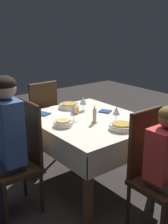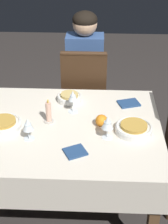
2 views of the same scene
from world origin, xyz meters
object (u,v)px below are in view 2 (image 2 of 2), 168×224
(wine_glass_north, at_px, (73,97))
(orange_fruit, at_px, (101,120))
(candle_centerpiece, at_px, (49,114))
(dining_table, at_px, (69,138))
(wine_glass_west, at_px, (28,125))
(bowl_east, at_px, (134,128))
(bowl_west, at_px, (3,124))
(napkin_red_folded, at_px, (129,103))
(person_adult_denim, at_px, (85,74))
(wine_glass_east, at_px, (108,123))
(napkin_spare_side, at_px, (75,152))
(chair_north, at_px, (84,100))
(bowl_north, at_px, (69,97))

(wine_glass_north, bearing_deg, orange_fruit, -39.97)
(candle_centerpiece, xyz_separation_m, orange_fruit, (0.34, -0.03, -0.02))
(dining_table, bearing_deg, wine_glass_west, -145.67)
(dining_table, bearing_deg, bowl_east, -7.05)
(candle_centerpiece, bearing_deg, bowl_west, -164.46)
(bowl_east, relative_size, napkin_red_folded, 1.35)
(candle_centerpiece, bearing_deg, wine_glass_west, -116.64)
(person_adult_denim, distance_m, wine_glass_east, 1.00)
(bowl_west, distance_m, wine_glass_east, 0.66)
(bowl_east, bearing_deg, wine_glass_east, -157.34)
(person_adult_denim, height_order, napkin_spare_side, person_adult_denim)
(dining_table, xyz_separation_m, wine_glass_north, (0.02, 0.17, 0.21))
(bowl_east, bearing_deg, wine_glass_north, 150.46)
(person_adult_denim, bearing_deg, chair_north, 90.00)
(person_adult_denim, xyz_separation_m, candle_centerpiece, (-0.20, -0.82, 0.10))
(bowl_west, xyz_separation_m, wine_glass_east, (0.65, -0.08, 0.08))
(chair_north, xyz_separation_m, wine_glass_north, (-0.05, -0.53, 0.32))
(person_adult_denim, xyz_separation_m, bowl_west, (-0.47, -0.89, 0.06))
(person_adult_denim, relative_size, napkin_spare_side, 8.13)
(wine_glass_east, relative_size, napkin_red_folded, 0.90)
(wine_glass_east, bearing_deg, person_adult_denim, 100.14)
(wine_glass_west, bearing_deg, candle_centerpiece, 63.36)
(bowl_west, bearing_deg, wine_glass_west, -31.45)
(bowl_west, relative_size, candle_centerpiece, 1.36)
(bowl_east, xyz_separation_m, napkin_spare_side, (-0.34, -0.22, -0.02))
(dining_table, distance_m, orange_fruit, 0.25)
(bowl_east, height_order, napkin_red_folded, bowl_east)
(person_adult_denim, height_order, wine_glass_west, person_adult_denim)
(person_adult_denim, distance_m, orange_fruit, 0.86)
(dining_table, relative_size, bowl_east, 5.16)
(person_adult_denim, bearing_deg, napkin_red_folded, 120.39)
(wine_glass_north, bearing_deg, wine_glass_west, -126.65)
(dining_table, relative_size, bowl_west, 5.21)
(chair_north, distance_m, bowl_east, 0.86)
(chair_north, bearing_deg, wine_glass_north, 84.48)
(bowl_north, height_order, napkin_red_folded, bowl_north)
(wine_glass_west, height_order, napkin_red_folded, wine_glass_west)
(napkin_red_folded, bearing_deg, dining_table, -143.90)
(napkin_spare_side, bearing_deg, bowl_east, 32.73)
(bowl_north, distance_m, wine_glass_north, 0.18)
(bowl_north, height_order, wine_glass_east, wine_glass_east)
(wine_glass_east, bearing_deg, napkin_spare_side, -139.78)
(bowl_north, xyz_separation_m, bowl_west, (-0.38, -0.36, -0.00))
(bowl_west, distance_m, bowl_east, 0.81)
(dining_table, height_order, bowl_west, bowl_west)
(person_adult_denim, height_order, napkin_red_folded, person_adult_denim)
(wine_glass_east, height_order, napkin_red_folded, wine_glass_east)
(wine_glass_west, bearing_deg, orange_fruit, 20.66)
(wine_glass_west, height_order, wine_glass_east, wine_glass_east)
(napkin_red_folded, bearing_deg, napkin_spare_side, -121.00)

